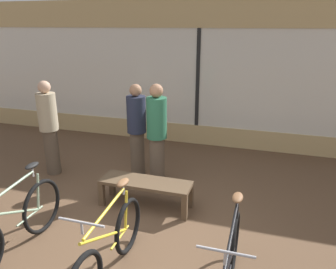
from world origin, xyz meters
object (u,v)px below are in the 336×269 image
(bicycle_center, at_px, (109,249))
(bicycle_left, at_px, (14,226))
(customer_by_window, at_px, (157,134))
(display_bench, at_px, (146,186))
(customer_mid_floor, at_px, (137,129))
(customer_near_rack, at_px, (49,126))

(bicycle_center, bearing_deg, bicycle_left, 179.05)
(bicycle_left, bearing_deg, customer_by_window, 65.39)
(bicycle_center, relative_size, display_bench, 1.23)
(bicycle_center, distance_m, display_bench, 1.54)
(bicycle_center, relative_size, customer_mid_floor, 1.01)
(display_bench, xyz_separation_m, customer_by_window, (-0.07, 0.75, 0.59))
(customer_mid_floor, bearing_deg, customer_near_rack, -164.89)
(bicycle_left, xyz_separation_m, customer_near_rack, (-0.99, 2.12, 0.52))
(bicycle_left, distance_m, customer_near_rack, 2.40)
(display_bench, distance_m, customer_mid_floor, 1.29)
(customer_near_rack, distance_m, customer_by_window, 2.03)
(bicycle_left, height_order, display_bench, bicycle_left)
(bicycle_left, xyz_separation_m, bicycle_center, (1.27, -0.02, -0.02))
(bicycle_left, relative_size, customer_by_window, 1.01)
(bicycle_left, distance_m, bicycle_center, 1.27)
(bicycle_center, bearing_deg, customer_mid_floor, 105.59)
(bicycle_left, distance_m, display_bench, 1.87)
(bicycle_center, height_order, customer_by_window, customer_by_window)
(customer_near_rack, bearing_deg, bicycle_left, -64.97)
(customer_near_rack, bearing_deg, display_bench, -16.31)
(bicycle_left, height_order, customer_by_window, customer_by_window)
(display_bench, bearing_deg, customer_mid_floor, 118.21)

